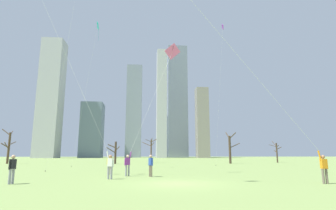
% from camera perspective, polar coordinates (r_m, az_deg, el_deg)
% --- Properties ---
extents(ground_plane, '(400.00, 400.00, 0.00)m').
position_cam_1_polar(ground_plane, '(15.80, 1.97, -16.54)').
color(ground_plane, '#7A934C').
extents(kite_flyer_midfield_center_blue, '(10.28, 1.53, 21.78)m').
position_cam_1_polar(kite_flyer_midfield_center_blue, '(19.25, -15.35, -5.09)').
color(kite_flyer_midfield_center_blue, gray).
rests_on(kite_flyer_midfield_center_blue, ground).
extents(kite_flyer_midfield_left_pink, '(4.78, 2.54, 11.95)m').
position_cam_1_polar(kite_flyer_midfield_left_pink, '(21.89, -5.79, -5.32)').
color(kite_flyer_midfield_left_pink, gray).
rests_on(kite_flyer_midfield_left_pink, ground).
extents(kite_flyer_far_back_orange, '(13.67, 1.14, 17.45)m').
position_cam_1_polar(kite_flyer_far_back_orange, '(16.95, 24.42, -3.60)').
color(kite_flyer_far_back_orange, '#726656').
rests_on(kite_flyer_far_back_orange, ground).
extents(bystander_strolling_midfield, '(0.50, 0.27, 1.62)m').
position_cam_1_polar(bystander_strolling_midfield, '(23.47, -12.42, -12.15)').
color(bystander_strolling_midfield, '#726656').
rests_on(bystander_strolling_midfield, ground).
extents(bystander_watching_nearby, '(0.34, 0.45, 1.62)m').
position_cam_1_polar(bystander_watching_nearby, '(20.55, -3.74, -12.62)').
color(bystander_watching_nearby, '#726656').
rests_on(bystander_watching_nearby, ground).
extents(bystander_far_off_by_trees, '(0.31, 0.48, 1.62)m').
position_cam_1_polar(bystander_far_off_by_trees, '(17.83, -30.44, -11.53)').
color(bystander_far_off_by_trees, gray).
rests_on(bystander_far_off_by_trees, ground).
extents(distant_kite_drifting_left_purple, '(1.12, 3.74, 21.60)m').
position_cam_1_polar(distant_kite_drifting_left_purple, '(43.00, 11.48, 12.95)').
color(distant_kite_drifting_left_purple, purple).
rests_on(distant_kite_drifting_left_purple, ground).
extents(distant_kite_low_near_trees_teal, '(3.99, 6.71, 18.84)m').
position_cam_1_polar(distant_kite_low_near_trees_teal, '(37.25, -15.24, 14.02)').
color(distant_kite_low_near_trees_teal, teal).
rests_on(distant_kite_low_near_trees_teal, ground).
extents(bare_tree_center, '(2.40, 2.39, 5.90)m').
position_cam_1_polar(bare_tree_center, '(51.74, 13.18, -8.96)').
color(bare_tree_center, '#423326').
rests_on(bare_tree_center, ground).
extents(bare_tree_far_right_edge, '(2.93, 2.66, 4.87)m').
position_cam_1_polar(bare_tree_far_right_edge, '(54.42, -3.67, -9.34)').
color(bare_tree_far_right_edge, '#4C3828').
rests_on(bare_tree_far_right_edge, ground).
extents(bare_tree_rightmost, '(2.15, 2.86, 6.33)m').
position_cam_1_polar(bare_tree_rightmost, '(57.12, -31.03, -7.63)').
color(bare_tree_rightmost, '#4C3828').
rests_on(bare_tree_rightmost, ground).
extents(bare_tree_left_of_center, '(2.26, 1.69, 3.94)m').
position_cam_1_polar(bare_tree_left_of_center, '(49.21, -11.32, -9.85)').
color(bare_tree_left_of_center, '#423326').
rests_on(bare_tree_left_of_center, ground).
extents(bare_tree_right_of_center, '(1.84, 2.45, 4.53)m').
position_cam_1_polar(bare_tree_right_of_center, '(60.39, 22.29, -9.23)').
color(bare_tree_right_of_center, '#423326').
rests_on(bare_tree_right_of_center, ground).
extents(skyline_slender_spire, '(10.45, 10.52, 60.25)m').
position_cam_1_polar(skyline_slender_spire, '(146.78, -23.86, 1.51)').
color(skyline_slender_spire, '#B2B2B7').
rests_on(skyline_slender_spire, ground).
extents(skyline_mid_tower_left, '(10.93, 11.44, 28.88)m').
position_cam_1_polar(skyline_mid_tower_left, '(147.36, -15.99, -5.21)').
color(skyline_mid_tower_left, slate).
rests_on(skyline_mid_tower_left, ground).
extents(skyline_squat_block, '(5.13, 8.74, 57.68)m').
position_cam_1_polar(skyline_squat_block, '(141.90, -1.42, 0.46)').
color(skyline_squat_block, '#B2B2B7').
rests_on(skyline_squat_block, ground).
extents(skyline_short_annex, '(6.11, 6.59, 35.81)m').
position_cam_1_polar(skyline_short_annex, '(137.50, 7.34, -3.72)').
color(skyline_short_annex, gray).
rests_on(skyline_short_annex, ground).
extents(skyline_wide_slab, '(11.56, 10.68, 67.02)m').
position_cam_1_polar(skyline_wide_slab, '(160.48, 1.96, 0.86)').
color(skyline_wide_slab, gray).
rests_on(skyline_wide_slab, ground).
extents(skyline_mid_tower_right, '(8.60, 8.22, 52.56)m').
position_cam_1_polar(skyline_mid_tower_right, '(152.86, -7.32, -1.23)').
color(skyline_mid_tower_right, gray).
rests_on(skyline_mid_tower_right, ground).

